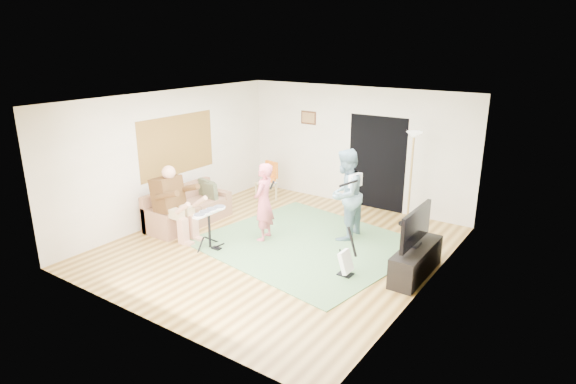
{
  "coord_description": "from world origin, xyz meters",
  "views": [
    {
      "loc": [
        4.81,
        -6.64,
        3.67
      ],
      "look_at": [
        0.02,
        0.3,
        0.99
      ],
      "focal_mm": 30.0,
      "sensor_mm": 36.0,
      "label": 1
    }
  ],
  "objects_px": {
    "drum_kit": "(209,231)",
    "torchiere_lamp": "(412,162)",
    "sofa": "(186,212)",
    "singer": "(264,202)",
    "guitarist": "(345,195)",
    "tv_cabinet": "(416,261)",
    "television": "(416,226)",
    "dining_chair": "(267,187)",
    "guitar_spare": "(346,262)"
  },
  "relations": [
    {
      "from": "tv_cabinet",
      "to": "television",
      "type": "bearing_deg",
      "value": 180.0
    },
    {
      "from": "torchiere_lamp",
      "to": "tv_cabinet",
      "type": "height_order",
      "value": "torchiere_lamp"
    },
    {
      "from": "guitarist",
      "to": "guitar_spare",
      "type": "relative_size",
      "value": 2.03
    },
    {
      "from": "drum_kit",
      "to": "tv_cabinet",
      "type": "height_order",
      "value": "drum_kit"
    },
    {
      "from": "guitar_spare",
      "to": "dining_chair",
      "type": "height_order",
      "value": "dining_chair"
    },
    {
      "from": "television",
      "to": "tv_cabinet",
      "type": "bearing_deg",
      "value": -0.0
    },
    {
      "from": "singer",
      "to": "tv_cabinet",
      "type": "height_order",
      "value": "singer"
    },
    {
      "from": "sofa",
      "to": "dining_chair",
      "type": "height_order",
      "value": "dining_chair"
    },
    {
      "from": "singer",
      "to": "tv_cabinet",
      "type": "relative_size",
      "value": 1.07
    },
    {
      "from": "guitarist",
      "to": "torchiere_lamp",
      "type": "height_order",
      "value": "torchiere_lamp"
    },
    {
      "from": "sofa",
      "to": "tv_cabinet",
      "type": "xyz_separation_m",
      "value": [
        4.78,
        0.45,
        0.0
      ]
    },
    {
      "from": "television",
      "to": "guitarist",
      "type": "bearing_deg",
      "value": 156.52
    },
    {
      "from": "drum_kit",
      "to": "guitarist",
      "type": "xyz_separation_m",
      "value": [
        1.8,
        1.82,
        0.55
      ]
    },
    {
      "from": "dining_chair",
      "to": "tv_cabinet",
      "type": "distance_m",
      "value": 4.63
    },
    {
      "from": "dining_chair",
      "to": "television",
      "type": "bearing_deg",
      "value": -10.42
    },
    {
      "from": "dining_chair",
      "to": "guitar_spare",
      "type": "bearing_deg",
      "value": -23.49
    },
    {
      "from": "drum_kit",
      "to": "tv_cabinet",
      "type": "distance_m",
      "value": 3.67
    },
    {
      "from": "singer",
      "to": "dining_chair",
      "type": "distance_m",
      "value": 2.41
    },
    {
      "from": "tv_cabinet",
      "to": "singer",
      "type": "bearing_deg",
      "value": -175.8
    },
    {
      "from": "guitarist",
      "to": "television",
      "type": "relative_size",
      "value": 1.52
    },
    {
      "from": "guitar_spare",
      "to": "dining_chair",
      "type": "relative_size",
      "value": 0.94
    },
    {
      "from": "singer",
      "to": "guitarist",
      "type": "height_order",
      "value": "guitarist"
    },
    {
      "from": "drum_kit",
      "to": "torchiere_lamp",
      "type": "bearing_deg",
      "value": 51.14
    },
    {
      "from": "guitarist",
      "to": "drum_kit",
      "type": "bearing_deg",
      "value": -47.2
    },
    {
      "from": "guitar_spare",
      "to": "tv_cabinet",
      "type": "relative_size",
      "value": 0.62
    },
    {
      "from": "tv_cabinet",
      "to": "dining_chair",
      "type": "bearing_deg",
      "value": 158.27
    },
    {
      "from": "drum_kit",
      "to": "singer",
      "type": "xyz_separation_m",
      "value": [
        0.58,
        0.89,
        0.42
      ]
    },
    {
      "from": "sofa",
      "to": "television",
      "type": "distance_m",
      "value": 4.79
    },
    {
      "from": "torchiere_lamp",
      "to": "tv_cabinet",
      "type": "distance_m",
      "value": 2.52
    },
    {
      "from": "singer",
      "to": "guitarist",
      "type": "distance_m",
      "value": 1.54
    },
    {
      "from": "sofa",
      "to": "dining_chair",
      "type": "relative_size",
      "value": 2.01
    },
    {
      "from": "sofa",
      "to": "dining_chair",
      "type": "distance_m",
      "value": 2.22
    },
    {
      "from": "sofa",
      "to": "singer",
      "type": "xyz_separation_m",
      "value": [
        1.86,
        0.24,
        0.5
      ]
    },
    {
      "from": "sofa",
      "to": "tv_cabinet",
      "type": "height_order",
      "value": "sofa"
    },
    {
      "from": "drum_kit",
      "to": "torchiere_lamp",
      "type": "distance_m",
      "value": 4.2
    },
    {
      "from": "sofa",
      "to": "torchiere_lamp",
      "type": "height_order",
      "value": "torchiere_lamp"
    },
    {
      "from": "guitar_spare",
      "to": "tv_cabinet",
      "type": "xyz_separation_m",
      "value": [
        0.92,
        0.66,
        0.0
      ]
    },
    {
      "from": "guitarist",
      "to": "tv_cabinet",
      "type": "height_order",
      "value": "guitarist"
    },
    {
      "from": "guitar_spare",
      "to": "television",
      "type": "distance_m",
      "value": 1.24
    },
    {
      "from": "guitar_spare",
      "to": "guitarist",
      "type": "bearing_deg",
      "value": 119.62
    },
    {
      "from": "sofa",
      "to": "drum_kit",
      "type": "bearing_deg",
      "value": -26.87
    },
    {
      "from": "drum_kit",
      "to": "guitarist",
      "type": "relative_size",
      "value": 0.43
    },
    {
      "from": "torchiere_lamp",
      "to": "dining_chair",
      "type": "distance_m",
      "value": 3.53
    },
    {
      "from": "dining_chair",
      "to": "tv_cabinet",
      "type": "xyz_separation_m",
      "value": [
        4.3,
        -1.72,
        -0.08
      ]
    },
    {
      "from": "singer",
      "to": "guitar_spare",
      "type": "xyz_separation_m",
      "value": [
        2.01,
        -0.44,
        -0.5
      ]
    },
    {
      "from": "drum_kit",
      "to": "dining_chair",
      "type": "xyz_separation_m",
      "value": [
        -0.8,
        2.82,
        -0.0
      ]
    },
    {
      "from": "sofa",
      "to": "singer",
      "type": "bearing_deg",
      "value": 7.27
    },
    {
      "from": "drum_kit",
      "to": "television",
      "type": "bearing_deg",
      "value": 17.71
    },
    {
      "from": "guitar_spare",
      "to": "tv_cabinet",
      "type": "distance_m",
      "value": 1.13
    },
    {
      "from": "torchiere_lamp",
      "to": "singer",
      "type": "bearing_deg",
      "value": -130.91
    }
  ]
}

